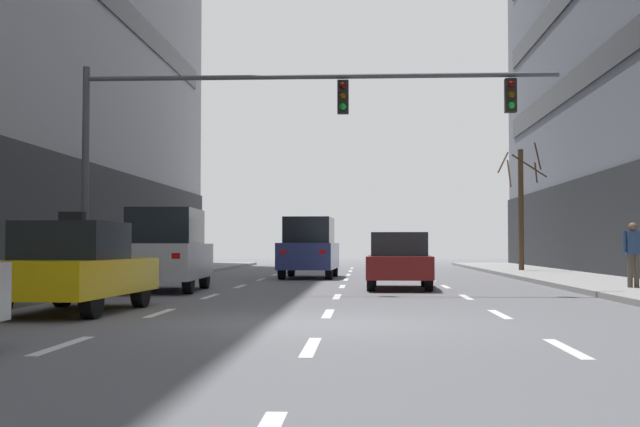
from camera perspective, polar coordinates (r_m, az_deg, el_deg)
The scene contains 32 objects.
ground_plane at distance 13.37m, azimuth 0.19°, elevation -7.32°, with size 120.00×120.00×0.00m, color slate.
lane_stripe_l1_s3 at distance 10.99m, azimuth -16.64°, elevation -8.35°, with size 0.16×2.00×0.01m, color silver.
lane_stripe_l1_s4 at distance 15.77m, azimuth -10.52°, elevation -6.47°, with size 0.16×2.00×0.01m, color silver.
lane_stripe_l1_s5 at distance 20.66m, azimuth -7.28°, elevation -5.45°, with size 0.16×2.00×0.01m, color silver.
lane_stripe_l1_s6 at distance 25.59m, azimuth -5.29°, elevation -4.81°, with size 0.16×2.00×0.01m, color silver.
lane_stripe_l1_s7 at distance 30.54m, azimuth -3.95°, elevation -4.37°, with size 0.16×2.00×0.01m, color silver.
lane_stripe_l1_s8 at distance 35.50m, azimuth -2.98°, elevation -4.05°, with size 0.16×2.00×0.01m, color silver.
lane_stripe_l1_s9 at distance 40.48m, azimuth -2.25°, elevation -3.81°, with size 0.16×2.00×0.01m, color silver.
lane_stripe_l1_s10 at distance 45.46m, azimuth -1.68°, elevation -3.63°, with size 0.16×2.00×0.01m, color silver.
lane_stripe_l2_s3 at distance 10.39m, azimuth -0.61°, elevation -8.80°, with size 0.16×2.00×0.01m, color silver.
lane_stripe_l2_s4 at distance 15.36m, azimuth 0.55°, elevation -6.63°, with size 0.16×2.00×0.01m, color silver.
lane_stripe_l2_s5 at distance 20.34m, azimuth 1.13°, elevation -5.52°, with size 0.16×2.00×0.01m, color silver.
lane_stripe_l2_s6 at distance 25.33m, azimuth 1.49°, elevation -4.84°, with size 0.16×2.00×0.01m, color silver.
lane_stripe_l2_s7 at distance 30.33m, azimuth 1.72°, elevation -4.39°, with size 0.16×2.00×0.01m, color silver.
lane_stripe_l2_s8 at distance 35.32m, azimuth 1.89°, elevation -4.06°, with size 0.16×2.00×0.01m, color silver.
lane_stripe_l2_s9 at distance 40.32m, azimuth 2.02°, elevation -3.82°, with size 0.16×2.00×0.01m, color silver.
lane_stripe_l2_s10 at distance 45.32m, azimuth 2.12°, elevation -3.63°, with size 0.16×2.00×0.01m, color silver.
lane_stripe_l3_s3 at distance 10.64m, azimuth 15.99°, elevation -8.57°, with size 0.16×2.00×0.01m, color silver.
lane_stripe_l3_s4 at distance 15.53m, azimuth 11.79°, elevation -6.53°, with size 0.16×2.00×0.01m, color silver.
lane_stripe_l3_s5 at distance 20.47m, azimuth 9.62°, elevation -5.47°, with size 0.16×2.00×0.01m, color silver.
lane_stripe_l3_s6 at distance 25.44m, azimuth 8.30°, elevation -4.81°, with size 0.16×2.00×0.01m, color silver.
lane_stripe_l3_s7 at distance 30.41m, azimuth 7.42°, elevation -4.37°, with size 0.16×2.00×0.01m, color silver.
lane_stripe_l3_s8 at distance 35.40m, azimuth 6.78°, elevation -4.05°, with size 0.16×2.00×0.01m, color silver.
lane_stripe_l3_s9 at distance 40.38m, azimuth 6.30°, elevation -3.81°, with size 0.16×2.00×0.01m, color silver.
lane_stripe_l3_s10 at distance 45.37m, azimuth 5.93°, elevation -3.62°, with size 0.16×2.00×0.01m, color silver.
car_driving_0 at distance 24.02m, azimuth 5.25°, elevation -3.16°, with size 1.86×4.21×1.56m.
car_driving_1 at distance 31.94m, azimuth -0.71°, elevation -2.28°, with size 2.09×4.68×2.24m.
taxi_driving_2 at distance 16.18m, azimuth -15.91°, elevation -3.47°, with size 2.02×4.44×1.81m.
car_driving_4 at distance 23.17m, azimuth -10.12°, elevation -2.40°, with size 2.05×4.56×2.18m.
traffic_signal_0 at distance 21.83m, azimuth -3.77°, elevation 6.23°, with size 11.97×0.34×5.61m.
street_tree_2 at distance 38.29m, azimuth 13.15°, elevation 0.63°, with size 2.08×2.09×5.44m.
pedestrian_0 at distance 23.31m, azimuth 19.98°, elevation -2.27°, with size 0.53×0.24×1.65m.
Camera 1 is at (0.63, -13.30, 1.22)m, focal length 48.42 mm.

